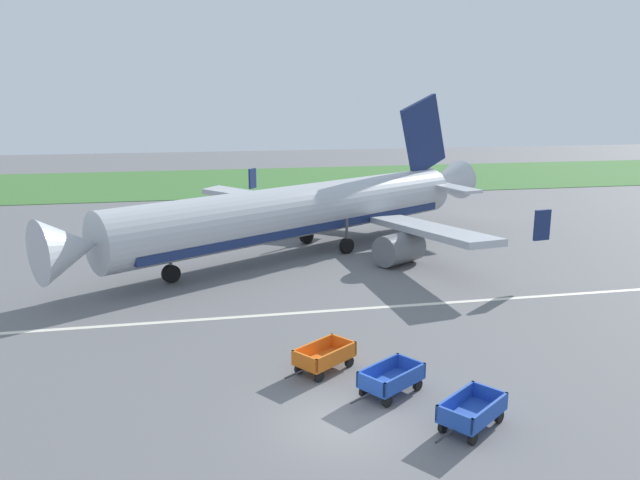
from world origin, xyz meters
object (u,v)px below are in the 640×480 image
object	(u,v)px
baggage_cart_nearest	(472,411)
baggage_cart_third_in_row	(324,357)
airplane	(311,210)
baggage_cart_second_in_row	(391,379)

from	to	relation	value
baggage_cart_nearest	baggage_cart_third_in_row	xyz separation A→B (m)	(-4.03, 5.46, 0.00)
airplane	baggage_cart_second_in_row	size ratio (longest dim) A/B	10.07
baggage_cart_nearest	baggage_cart_second_in_row	bearing A→B (deg)	123.55
baggage_cart_nearest	airplane	bearing A→B (deg)	91.88
baggage_cart_nearest	baggage_cart_second_in_row	world-z (taller)	same
baggage_cart_nearest	baggage_cart_third_in_row	world-z (taller)	same
airplane	baggage_cart_third_in_row	distance (m)	20.41
airplane	baggage_cart_nearest	xyz separation A→B (m)	(0.84, -25.47, -2.45)
baggage_cart_second_in_row	baggage_cart_nearest	bearing A→B (deg)	-56.45
baggage_cart_second_in_row	baggage_cart_third_in_row	world-z (taller)	same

